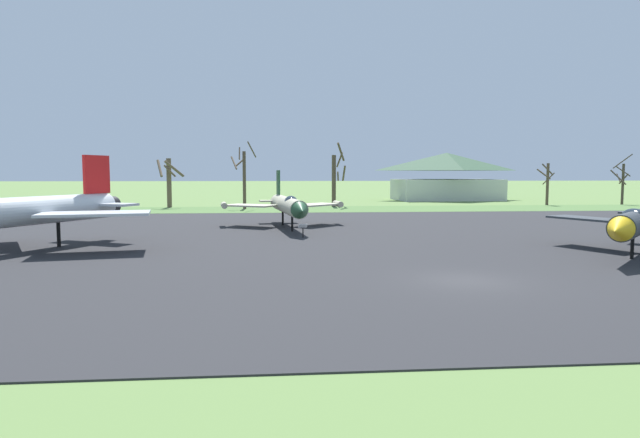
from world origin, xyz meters
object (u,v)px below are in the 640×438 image
object	(u,v)px
visitor_building	(446,176)
jet_fighter_rear_center	(4,212)
info_placard_front_right	(303,229)
jet_fighter_front_right	(287,205)

from	to	relation	value
visitor_building	jet_fighter_rear_center	bearing A→B (deg)	-126.62
visitor_building	info_placard_front_right	bearing A→B (deg)	-117.41
info_placard_front_right	visitor_building	xyz separation A→B (m)	(27.64, 53.30, 3.43)
info_placard_front_right	jet_fighter_rear_center	distance (m)	18.29
jet_fighter_rear_center	visitor_building	world-z (taller)	visitor_building
jet_fighter_front_right	info_placard_front_right	world-z (taller)	jet_fighter_front_right
jet_fighter_front_right	visitor_building	distance (m)	54.51
jet_fighter_front_right	visitor_building	size ratio (longest dim) A/B	0.76
info_placard_front_right	jet_fighter_rear_center	size ratio (longest dim) A/B	0.06
info_placard_front_right	visitor_building	distance (m)	60.14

